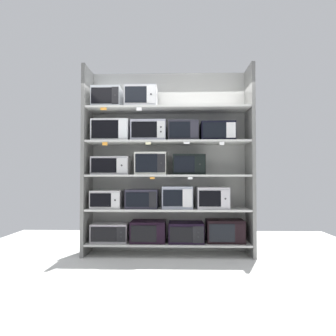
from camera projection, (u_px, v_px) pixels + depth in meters
name	position (u px, v px, depth m)	size (l,w,h in m)	color
ground	(166.00, 278.00, 3.49)	(6.38, 6.00, 0.02)	silver
back_panel	(168.00, 161.00, 4.79)	(2.58, 0.04, 2.80)	#B2B2AD
upright_left	(87.00, 161.00, 4.57)	(0.05, 0.48, 2.80)	slate
upright_right	(250.00, 160.00, 4.50)	(0.05, 0.48, 2.80)	slate
shelf_0	(168.00, 243.00, 4.50)	(2.38, 0.48, 0.03)	beige
microwave_0	(110.00, 232.00, 4.52)	(0.54, 0.34, 0.27)	#A39CA3
microwave_1	(148.00, 231.00, 4.51)	(0.51, 0.41, 0.31)	black
microwave_2	(186.00, 232.00, 4.49)	(0.51, 0.42, 0.29)	black
microwave_3	(225.00, 231.00, 4.47)	(0.55, 0.34, 0.33)	black
shelf_1	(168.00, 209.00, 4.51)	(2.38, 0.48, 0.03)	beige
microwave_4	(107.00, 199.00, 4.54)	(0.45, 0.41, 0.26)	#B9B6B7
microwave_5	(142.00, 199.00, 4.52)	(0.47, 0.40, 0.28)	#2B2836
microwave_6	(177.00, 197.00, 4.51)	(0.45, 0.38, 0.32)	#989DAE
microwave_7	(212.00, 198.00, 4.49)	(0.46, 0.41, 0.31)	#BEBAC0
shelf_2	(168.00, 176.00, 4.53)	(2.38, 0.48, 0.03)	beige
microwave_8	(111.00, 166.00, 4.55)	(0.55, 0.35, 0.27)	#B4B1B6
microwave_9	(151.00, 164.00, 4.53)	(0.46, 0.43, 0.33)	silver
microwave_10	(189.00, 165.00, 4.52)	(0.47, 0.36, 0.30)	black
price_tag_0	(152.00, 178.00, 4.29)	(0.07, 0.00, 0.03)	orange
price_tag_1	(190.00, 178.00, 4.27)	(0.07, 0.00, 0.03)	white
shelf_3	(168.00, 142.00, 4.54)	(2.38, 0.48, 0.03)	beige
microwave_11	(111.00, 131.00, 4.57)	(0.55, 0.35, 0.32)	silver
microwave_12	(149.00, 131.00, 4.55)	(0.51, 0.38, 0.31)	#9B9CAE
microwave_13	(183.00, 131.00, 4.53)	(0.44, 0.37, 0.30)	#27262F
microwave_14	(217.00, 132.00, 4.52)	(0.49, 0.42, 0.28)	black
price_tag_2	(105.00, 144.00, 4.32)	(0.07, 0.00, 0.05)	orange
price_tag_3	(148.00, 143.00, 4.30)	(0.08, 0.00, 0.04)	beige
price_tag_4	(187.00, 143.00, 4.29)	(0.08, 0.00, 0.03)	white
price_tag_5	(222.00, 143.00, 4.27)	(0.07, 0.00, 0.05)	white
shelf_4	(168.00, 110.00, 4.56)	(2.38, 0.48, 0.03)	beige
microwave_15	(107.00, 99.00, 4.58)	(0.43, 0.38, 0.31)	#9EA3AA
microwave_16	(141.00, 98.00, 4.57)	(0.47, 0.41, 0.33)	#B4B4B8
price_tag_6	(104.00, 109.00, 4.33)	(0.09, 0.00, 0.04)	orange
price_tag_7	(139.00, 109.00, 4.32)	(0.07, 0.00, 0.05)	white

